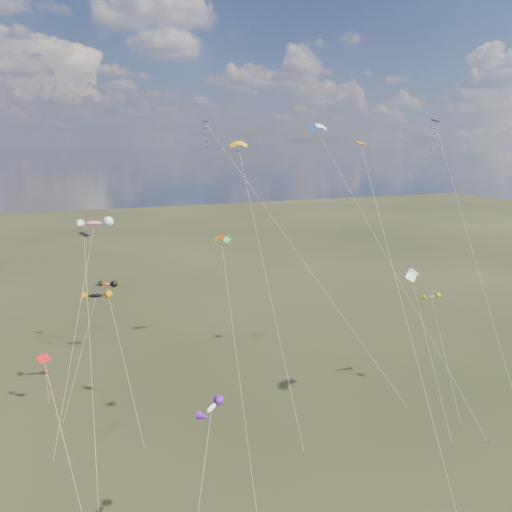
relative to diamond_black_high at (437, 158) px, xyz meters
name	(u,v)px	position (x,y,z in m)	size (l,w,h in m)	color
ground	(323,502)	(-26.35, -19.41, -29.87)	(400.00, 400.00, 0.00)	black
diamond_black_high	(437,158)	(0.00, 0.00, 0.00)	(4.53, 24.48, 34.93)	black
diamond_navy_tall	(224,160)	(-26.47, 11.25, -0.25)	(19.58, 24.03, 34.87)	#0E124E
diamond_black_mid	(87,297)	(-45.25, -2.48, -13.39)	(1.30, 17.84, 22.48)	black
diamond_red_low	(49,389)	(-48.61, -13.05, -17.36)	(3.61, 9.26, 15.27)	#B81113
diamond_orange_center	(391,259)	(-19.94, -18.16, -7.68)	(1.17, 19.58, 32.13)	#C55A07
parafoil_yellow	(239,145)	(-25.13, 8.36, 1.77)	(2.42, 22.14, 32.45)	#E2A204
parafoil_blue_white	(320,127)	(-12.57, 9.97, 4.13)	(8.63, 29.10, 34.86)	blue
parafoil_striped	(414,272)	(-8.68, -7.76, -12.87)	(3.39, 11.02, 17.79)	yellow
parafoil_tricolor	(222,240)	(-30.60, -2.00, -8.45)	(3.20, 18.56, 22.12)	yellow
novelty_black_orange	(95,296)	(-44.55, 9.28, -17.15)	(6.77, 8.99, 13.31)	black
novelty_orange_black	(106,285)	(-43.23, 2.22, -13.70)	(3.63, 9.74, 16.74)	#E9530D
novelty_white_purple	(211,409)	(-36.69, -19.78, -17.74)	(5.90, 9.74, 12.61)	white
novelty_redwhite_stripe	(94,224)	(-44.00, 6.21, -7.22)	(8.04, 12.72, 23.41)	red
novelty_blue_yellow	(432,297)	(-2.59, -4.45, -17.86)	(4.13, 10.47, 12.47)	blue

